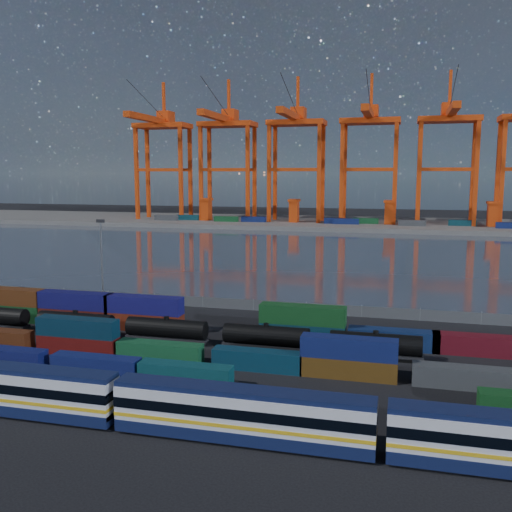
# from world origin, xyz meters

# --- Properties ---
(ground) EXTENTS (700.00, 700.00, 0.00)m
(ground) POSITION_xyz_m (0.00, 0.00, 0.00)
(ground) COLOR black
(ground) RESTS_ON ground
(harbor_water) EXTENTS (700.00, 700.00, 0.00)m
(harbor_water) POSITION_xyz_m (0.00, 105.00, 0.01)
(harbor_water) COLOR #343C4B
(harbor_water) RESTS_ON ground
(far_quay) EXTENTS (700.00, 70.00, 2.00)m
(far_quay) POSITION_xyz_m (0.00, 210.00, 1.00)
(far_quay) COLOR #514F4C
(far_quay) RESTS_ON ground
(distant_mountains) EXTENTS (2470.00, 1100.00, 520.00)m
(distant_mountains) POSITION_xyz_m (63.02, 1600.00, 220.29)
(distant_mountains) COLOR #1E2630
(distant_mountains) RESTS_ON ground
(passenger_train) EXTENTS (77.14, 3.10, 5.32)m
(passenger_train) POSITION_xyz_m (12.42, -23.29, 2.68)
(passenger_train) COLOR silver
(passenger_train) RESTS_ON ground
(container_row_south) EXTENTS (139.98, 2.37, 5.06)m
(container_row_south) POSITION_xyz_m (-20.57, -10.55, 1.77)
(container_row_south) COLOR #393B3E
(container_row_south) RESTS_ON ground
(container_row_mid) EXTENTS (140.83, 2.43, 5.18)m
(container_row_mid) POSITION_xyz_m (6.85, -3.31, 1.69)
(container_row_mid) COLOR #434649
(container_row_mid) RESTS_ON ground
(container_row_north) EXTENTS (143.08, 2.65, 5.65)m
(container_row_north) POSITION_xyz_m (-17.91, 10.46, 2.35)
(container_row_north) COLOR navy
(container_row_north) RESTS_ON ground
(tanker_string) EXTENTS (90.45, 2.78, 3.98)m
(tanker_string) POSITION_xyz_m (-15.27, 5.08, 2.00)
(tanker_string) COLOR black
(tanker_string) RESTS_ON ground
(waterfront_fence) EXTENTS (160.12, 0.12, 2.20)m
(waterfront_fence) POSITION_xyz_m (-0.00, 28.00, 1.00)
(waterfront_fence) COLOR #595B5E
(waterfront_fence) RESTS_ON ground
(yard_light_mast) EXTENTS (1.60, 0.40, 16.60)m
(yard_light_mast) POSITION_xyz_m (-30.00, 26.00, 9.30)
(yard_light_mast) COLOR slate
(yard_light_mast) RESTS_ON ground
(gantry_cranes) EXTENTS (202.56, 52.92, 71.67)m
(gantry_cranes) POSITION_xyz_m (-7.50, 203.10, 43.93)
(gantry_cranes) COLOR #E34110
(gantry_cranes) RESTS_ON ground
(quay_containers) EXTENTS (172.58, 10.99, 2.60)m
(quay_containers) POSITION_xyz_m (-11.00, 195.46, 3.30)
(quay_containers) COLOR navy
(quay_containers) RESTS_ON far_quay
(straddle_carriers) EXTENTS (140.00, 7.00, 11.10)m
(straddle_carriers) POSITION_xyz_m (-2.50, 200.00, 7.82)
(straddle_carriers) COLOR #E34110
(straddle_carriers) RESTS_ON far_quay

